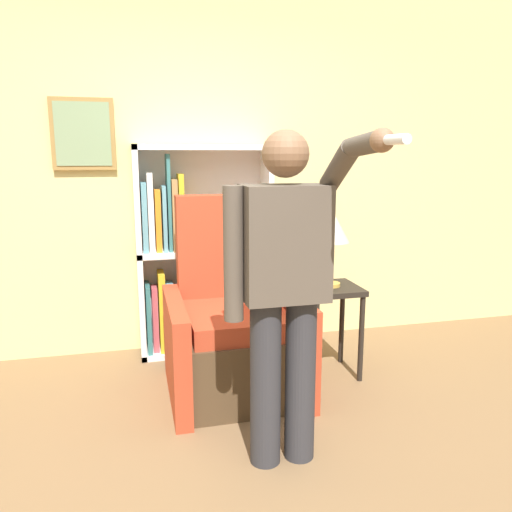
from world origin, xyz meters
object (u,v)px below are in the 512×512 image
object	(u,v)px
side_table	(330,306)
table_lamp	(333,230)
person_standing	(285,283)
armchair	(233,332)
bookcase	(190,259)

from	to	relation	value
side_table	table_lamp	xyz separation A→B (m)	(0.00, -0.00, 0.52)
person_standing	side_table	bearing A→B (deg)	55.78
armchair	person_standing	world-z (taller)	person_standing
armchair	side_table	xyz separation A→B (m)	(0.69, 0.05, 0.11)
armchair	side_table	world-z (taller)	armchair
person_standing	side_table	distance (m)	1.16
bookcase	side_table	xyz separation A→B (m)	(0.88, -0.65, -0.24)
bookcase	table_lamp	size ratio (longest dim) A/B	3.11
bookcase	side_table	size ratio (longest dim) A/B	2.50
side_table	bookcase	bearing A→B (deg)	143.58
armchair	table_lamp	distance (m)	0.93
bookcase	side_table	world-z (taller)	bookcase
armchair	bookcase	bearing A→B (deg)	105.14
table_lamp	armchair	bearing A→B (deg)	-175.93
bookcase	person_standing	distance (m)	1.57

